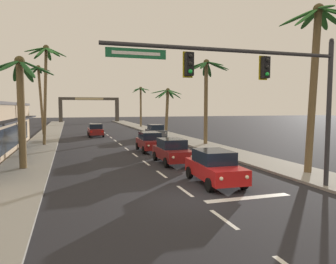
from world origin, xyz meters
TOP-DOWN VIEW (x-y plane):
  - ground_plane at (0.00, 0.00)m, footprint 220.00×220.00m
  - sidewalk_right at (7.80, 20.00)m, footprint 3.20×110.00m
  - sidewalk_left at (-7.80, 20.00)m, footprint 3.20×110.00m
  - lane_markings at (0.42, 19.53)m, footprint 4.28×86.68m
  - traffic_signal_mast at (3.23, -0.28)m, footprint 10.67×0.41m
  - sedan_lead_at_stop_bar at (1.96, 2.22)m, footprint 2.09×4.51m
  - sedan_third_in_queue at (1.72, 8.40)m, footprint 1.99×4.47m
  - sedan_fifth_in_queue at (1.70, 14.58)m, footprint 2.02×4.48m
  - sedan_oncoming_far at (-1.75, 30.19)m, footprint 1.95×4.45m
  - sedan_parked_nearest_kerb at (5.30, 25.94)m, footprint 1.97×4.46m
  - palm_left_second at (-7.78, 8.74)m, footprint 4.00×3.62m
  - palm_left_third at (-7.11, 21.37)m, footprint 3.95×3.73m
  - palm_left_farthest at (-8.71, 33.98)m, footprint 3.22×3.13m
  - palm_right_nearest at (8.33, 2.58)m, footprint 4.10×4.27m
  - palm_right_second at (8.26, 17.32)m, footprint 4.68×4.74m
  - palm_right_third at (8.76, 32.12)m, footprint 4.73×4.83m
  - palm_right_farthest at (8.06, 46.88)m, footprint 3.41×3.51m
  - town_gateway_arch at (0.00, 71.01)m, footprint 14.93×0.90m

SIDE VIEW (x-z plane):
  - ground_plane at x=0.00m, z-range 0.00..0.00m
  - lane_markings at x=0.42m, z-range 0.00..0.01m
  - sidewalk_right at x=7.80m, z-range 0.00..0.14m
  - sidewalk_left at x=-7.80m, z-range 0.00..0.14m
  - sedan_lead_at_stop_bar at x=1.96m, z-range 0.01..1.69m
  - sedan_third_in_queue at x=1.72m, z-range 0.01..1.69m
  - sedan_fifth_in_queue at x=1.70m, z-range 0.01..1.69m
  - sedan_oncoming_far at x=-1.75m, z-range 0.01..1.69m
  - sedan_parked_nearest_kerb at x=5.30m, z-range 0.01..1.69m
  - town_gateway_arch at x=0.00m, z-range 0.98..7.29m
  - palm_left_second at x=-7.78m, z-range 1.12..8.04m
  - palm_right_third at x=8.76m, z-range 1.35..7.99m
  - traffic_signal_mast at x=3.23m, z-range 1.46..8.51m
  - palm_right_farthest at x=8.06m, z-range 1.67..9.36m
  - palm_right_second at x=8.26m, z-range 1.94..10.60m
  - palm_right_nearest at x=8.33m, z-range 1.88..11.52m
  - palm_left_farthest at x=-8.71m, z-range 2.00..11.47m
  - palm_left_third at x=-7.11m, z-range 2.58..12.52m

